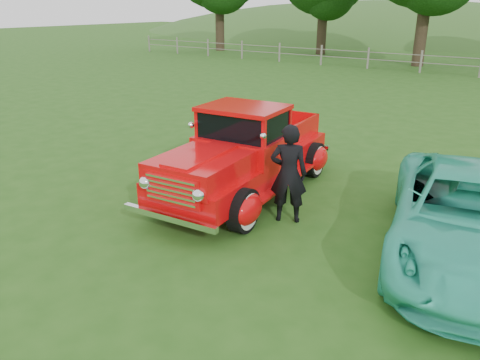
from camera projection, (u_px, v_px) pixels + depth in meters
The scene contains 4 objects.
ground at pixel (210, 247), 7.35m from camera, with size 140.00×140.00×0.00m, color #245115.
red_pickup at pixel (245, 155), 9.19m from camera, with size 2.56×5.12×1.78m.
teal_sedan at pixel (471, 217), 6.80m from camera, with size 2.22×4.81×1.34m, color #2FBF9E.
man at pixel (289, 174), 7.95m from camera, with size 0.63×0.42×1.73m, color black.
Camera 1 is at (4.17, -5.02, 3.58)m, focal length 35.00 mm.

